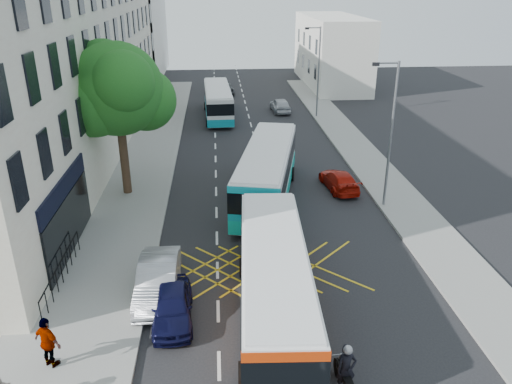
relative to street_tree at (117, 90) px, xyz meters
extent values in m
plane|color=black|center=(8.51, -14.97, -6.29)|extent=(120.00, 120.00, 0.00)
cube|color=gray|center=(0.01, 0.03, -6.22)|extent=(5.00, 70.00, 0.15)
cube|color=gray|center=(16.01, 0.03, -6.22)|extent=(3.00, 70.00, 0.15)
cube|color=beige|center=(-5.49, 9.53, 0.21)|extent=(8.00, 45.00, 13.00)
cube|color=black|center=(-1.44, -6.97, -2.89)|extent=(0.12, 7.00, 0.90)
cube|color=black|center=(-1.44, -6.97, -4.69)|extent=(0.12, 7.00, 2.60)
cube|color=silver|center=(-5.49, 40.03, -1.29)|extent=(8.00, 20.00, 10.00)
cube|color=silver|center=(19.51, 33.03, -2.29)|extent=(6.00, 18.00, 8.00)
cylinder|color=#382619|center=(0.01, 0.03, -3.94)|extent=(0.50, 0.50, 4.40)
sphere|color=#1C5C1A|center=(0.01, 0.03, 0.06)|extent=(5.20, 5.20, 5.20)
sphere|color=#1C5C1A|center=(1.41, 0.83, -0.74)|extent=(3.60, 3.60, 3.60)
sphere|color=#1C5C1A|center=(-1.19, -0.57, -0.54)|extent=(3.80, 3.80, 3.80)
sphere|color=#1C5C1A|center=(0.61, -1.27, 0.66)|extent=(3.40, 3.40, 3.40)
sphere|color=#1C5C1A|center=(-0.79, 1.13, 1.06)|extent=(3.20, 3.20, 3.20)
cylinder|color=slate|center=(14.81, -2.97, -2.14)|extent=(0.14, 0.14, 8.00)
cylinder|color=slate|center=(14.21, -2.97, 1.76)|extent=(1.20, 0.10, 0.10)
cube|color=black|center=(13.61, -2.97, 1.71)|extent=(0.35, 0.15, 0.18)
cylinder|color=slate|center=(14.81, 17.03, -2.14)|extent=(0.14, 0.14, 8.00)
cylinder|color=slate|center=(14.21, 17.03, 1.76)|extent=(1.20, 0.10, 0.10)
cube|color=black|center=(13.61, 17.03, 1.71)|extent=(0.35, 0.15, 0.18)
cube|color=silver|center=(7.44, -12.47, -4.70)|extent=(2.96, 10.58, 2.52)
cube|color=silver|center=(7.44, -12.47, -3.39)|extent=(2.76, 10.36, 0.11)
cube|color=black|center=(7.44, -12.47, -4.34)|extent=(3.02, 10.65, 1.05)
cube|color=orange|center=(7.44, -12.47, -5.58)|extent=(3.01, 10.64, 0.71)
cylinder|color=black|center=(6.41, -9.55, -5.86)|extent=(0.31, 0.87, 0.86)
cylinder|color=black|center=(8.79, -9.68, -5.86)|extent=(0.31, 0.87, 0.86)
cylinder|color=black|center=(6.06, -15.92, -5.86)|extent=(0.31, 0.87, 0.86)
cylinder|color=black|center=(8.43, -16.05, -5.86)|extent=(0.31, 0.87, 0.86)
cube|color=silver|center=(8.31, -1.21, -4.61)|extent=(4.82, 11.32, 2.66)
cube|color=silver|center=(8.31, -1.21, -3.23)|extent=(4.58, 11.06, 0.12)
cube|color=black|center=(8.31, -1.21, -4.23)|extent=(4.89, 11.40, 1.10)
cube|color=#0EB09D|center=(8.31, -1.21, -5.54)|extent=(4.88, 11.38, 0.75)
cube|color=#0D97A6|center=(7.13, -6.57, -4.59)|extent=(2.51, 0.64, 2.51)
cube|color=#FF0C0C|center=(6.14, -6.37, -5.29)|extent=(0.26, 0.11, 0.25)
cube|color=#FF0C0C|center=(8.11, -6.80, -5.29)|extent=(0.26, 0.11, 0.25)
cylinder|color=black|center=(7.73, 2.00, -5.84)|extent=(0.47, 0.94, 0.90)
cylinder|color=black|center=(10.18, 1.46, -5.84)|extent=(0.47, 0.94, 0.90)
cylinder|color=black|center=(6.28, -4.57, -5.84)|extent=(0.47, 0.94, 0.90)
cylinder|color=black|center=(8.73, -5.11, -5.84)|extent=(0.47, 0.94, 0.90)
cube|color=silver|center=(5.64, 18.10, -4.78)|extent=(2.62, 9.99, 2.39)
cube|color=silver|center=(5.64, 18.10, -3.54)|extent=(2.43, 9.78, 0.11)
cube|color=black|center=(5.64, 18.10, -4.44)|extent=(2.68, 10.05, 0.99)
cube|color=#0C8B9F|center=(5.64, 18.10, -5.62)|extent=(2.67, 10.04, 0.68)
cube|color=silver|center=(5.83, 13.17, -4.76)|extent=(2.30, 0.18, 2.25)
cube|color=#FF0C0C|center=(4.95, 13.13, -5.39)|extent=(0.25, 0.07, 0.25)
cube|color=#FF0C0C|center=(6.70, 13.19, -5.39)|extent=(0.25, 0.07, 0.25)
cylinder|color=black|center=(4.42, 20.76, -5.89)|extent=(0.28, 0.82, 0.81)
cylinder|color=black|center=(6.67, 20.84, -5.89)|extent=(0.28, 0.82, 0.81)
cylinder|color=black|center=(4.64, 14.72, -5.89)|extent=(0.28, 0.82, 0.81)
cylinder|color=black|center=(6.89, 14.80, -5.89)|extent=(0.28, 0.82, 0.81)
cylinder|color=black|center=(9.17, -15.72, -5.98)|extent=(0.15, 0.63, 0.63)
cube|color=black|center=(9.20, -16.45, -5.69)|extent=(0.27, 1.18, 0.22)
cube|color=black|center=(9.19, -16.21, -5.51)|extent=(0.30, 0.45, 0.20)
cube|color=black|center=(9.22, -16.69, -5.56)|extent=(0.28, 0.50, 0.10)
cylinder|color=slate|center=(9.17, -15.77, -5.61)|extent=(0.08, 0.43, 0.82)
cylinder|color=slate|center=(9.18, -15.91, -5.27)|extent=(0.59, 0.07, 0.04)
imported|color=black|center=(9.21, -16.50, -5.30)|extent=(0.63, 0.43, 1.69)
sphere|color=#99999E|center=(9.21, -16.50, -4.58)|extent=(0.29, 0.29, 0.29)
imported|color=black|center=(3.61, -12.34, -5.66)|extent=(1.66, 3.75, 1.26)
imported|color=#A1A3A8|center=(2.91, -10.67, -5.55)|extent=(1.60, 4.50, 1.48)
imported|color=#A61207|center=(12.88, -0.16, -5.71)|extent=(2.07, 4.16, 1.16)
imported|color=#383A3F|center=(6.38, 28.23, -5.69)|extent=(2.49, 4.55, 1.21)
imported|color=#AFB1B7|center=(11.69, 19.48, -5.62)|extent=(1.88, 4.07, 1.35)
imported|color=gray|center=(-0.21, -14.66, -5.21)|extent=(1.17, 0.96, 1.87)
camera|label=1|loc=(5.50, -28.13, 5.66)|focal=35.00mm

